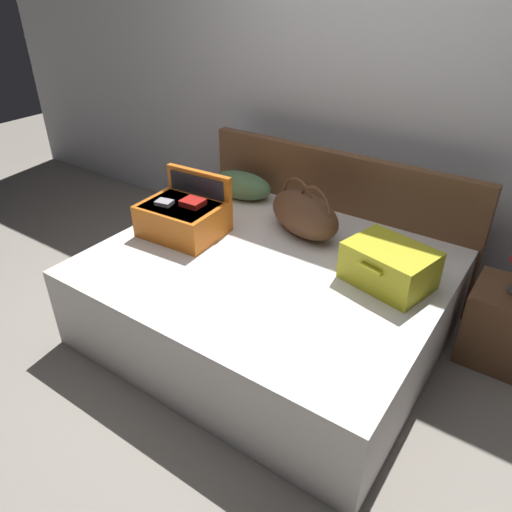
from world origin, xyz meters
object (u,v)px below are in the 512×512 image
object	(u,v)px
duffel_bag	(305,214)
nightstand	(506,326)
bed	(267,297)
hard_case_large	(184,215)
hard_case_medium	(389,266)
pillow_near_headboard	(241,185)

from	to	relation	value
duffel_bag	nightstand	world-z (taller)	duffel_bag
duffel_bag	bed	bearing A→B (deg)	-90.67
hard_case_large	duffel_bag	xyz separation A→B (m)	(0.66, 0.44, 0.02)
hard_case_large	nightstand	size ratio (longest dim) A/B	1.09
hard_case_medium	duffel_bag	distance (m)	0.71
hard_case_large	nightstand	distance (m)	2.08
bed	duffel_bag	world-z (taller)	duffel_bag
bed	nightstand	world-z (taller)	bed
hard_case_medium	nightstand	distance (m)	0.85
duffel_bag	nightstand	bearing A→B (deg)	7.62
hard_case_large	bed	bearing A→B (deg)	-1.95
hard_case_large	hard_case_medium	bearing A→B (deg)	5.40
bed	hard_case_large	bearing A→B (deg)	-178.48
bed	hard_case_medium	size ratio (longest dim) A/B	3.90
hard_case_large	hard_case_medium	xyz separation A→B (m)	(1.32, 0.21, -0.02)
hard_case_large	pillow_near_headboard	xyz separation A→B (m)	(-0.03, 0.67, -0.03)
hard_case_medium	nightstand	world-z (taller)	hard_case_medium
hard_case_large	hard_case_medium	distance (m)	1.34
duffel_bag	nightstand	distance (m)	1.37
bed	duffel_bag	xyz separation A→B (m)	(0.00, 0.42, 0.41)
nightstand	hard_case_medium	bearing A→B (deg)	-146.82
hard_case_large	duffel_bag	bearing A→B (deg)	30.45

